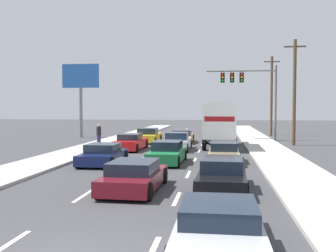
% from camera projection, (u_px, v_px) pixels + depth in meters
% --- Properties ---
extents(ground_plane, '(140.00, 140.00, 0.00)m').
position_uv_depth(ground_plane, '(181.00, 146.00, 32.30)').
color(ground_plane, '#3D3D3F').
extents(sidewalk_right, '(3.07, 80.00, 0.14)m').
position_uv_depth(sidewalk_right, '(272.00, 153.00, 26.45)').
color(sidewalk_right, '#B2AFA8').
rests_on(sidewalk_right, ground_plane).
extents(sidewalk_left, '(3.07, 80.00, 0.14)m').
position_uv_depth(sidewalk_left, '(84.00, 150.00, 28.25)').
color(sidewalk_left, '#B2AFA8').
rests_on(sidewalk_left, ground_plane).
extents(lane_markings, '(3.54, 57.00, 0.01)m').
position_uv_depth(lane_markings, '(180.00, 147.00, 30.90)').
color(lane_markings, silver).
rests_on(lane_markings, ground_plane).
extents(car_yellow, '(1.96, 4.32, 1.35)m').
position_uv_depth(car_yellow, '(148.00, 136.00, 35.01)').
color(car_yellow, yellow).
rests_on(car_yellow, ground_plane).
extents(car_red, '(1.89, 4.55, 1.24)m').
position_uv_depth(car_red, '(131.00, 142.00, 28.91)').
color(car_red, red).
rests_on(car_red, ground_plane).
extents(car_navy, '(2.01, 4.18, 1.17)m').
position_uv_depth(car_navy, '(103.00, 155.00, 21.52)').
color(car_navy, '#141E4C').
rests_on(car_navy, ground_plane).
extents(car_orange, '(2.01, 4.53, 1.16)m').
position_uv_depth(car_orange, '(182.00, 137.00, 35.14)').
color(car_orange, orange).
rests_on(car_orange, ground_plane).
extents(car_white, '(1.90, 4.67, 1.35)m').
position_uv_depth(car_white, '(178.00, 142.00, 28.94)').
color(car_white, white).
rests_on(car_white, ground_plane).
extents(car_green, '(1.96, 4.40, 1.28)m').
position_uv_depth(car_green, '(167.00, 153.00, 21.96)').
color(car_green, '#196B38').
rests_on(car_green, ground_plane).
extents(car_maroon, '(2.10, 4.30, 1.16)m').
position_uv_depth(car_maroon, '(134.00, 176.00, 14.67)').
color(car_maroon, maroon).
rests_on(car_maroon, ground_plane).
extents(box_truck, '(2.61, 8.04, 3.60)m').
position_uv_depth(box_truck, '(220.00, 122.00, 30.44)').
color(box_truck, white).
rests_on(box_truck, ground_plane).
extents(car_tan, '(1.85, 4.53, 1.18)m').
position_uv_depth(car_tan, '(224.00, 153.00, 22.48)').
color(car_tan, tan).
rests_on(car_tan, ground_plane).
extents(car_black, '(2.00, 4.30, 1.21)m').
position_uv_depth(car_black, '(222.00, 176.00, 14.85)').
color(car_black, black).
rests_on(car_black, ground_plane).
extents(car_silver, '(1.97, 4.39, 1.12)m').
position_uv_depth(car_silver, '(219.00, 228.00, 8.48)').
color(car_silver, '#B7BABF').
rests_on(car_silver, ground_plane).
extents(traffic_signal_mast, '(6.83, 0.69, 7.33)m').
position_uv_depth(traffic_signal_mast, '(244.00, 83.00, 37.48)').
color(traffic_signal_mast, '#595B56').
rests_on(traffic_signal_mast, ground_plane).
extents(utility_pole_mid, '(1.80, 0.28, 8.95)m').
position_uv_depth(utility_pole_mid, '(294.00, 91.00, 32.30)').
color(utility_pole_mid, brown).
rests_on(utility_pole_mid, ground_plane).
extents(utility_pole_far, '(1.80, 0.28, 9.01)m').
position_uv_depth(utility_pole_far, '(271.00, 95.00, 43.31)').
color(utility_pole_far, brown).
rests_on(utility_pole_far, ground_plane).
extents(roadside_billboard, '(4.05, 0.36, 7.90)m').
position_uv_depth(roadside_billboard, '(81.00, 85.00, 41.08)').
color(roadside_billboard, slate).
rests_on(roadside_billboard, ground_plane).
extents(pedestrian_near_corner, '(0.38, 0.38, 1.72)m').
position_uv_depth(pedestrian_near_corner, '(99.00, 135.00, 31.22)').
color(pedestrian_near_corner, '#1E233F').
rests_on(pedestrian_near_corner, sidewalk_left).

